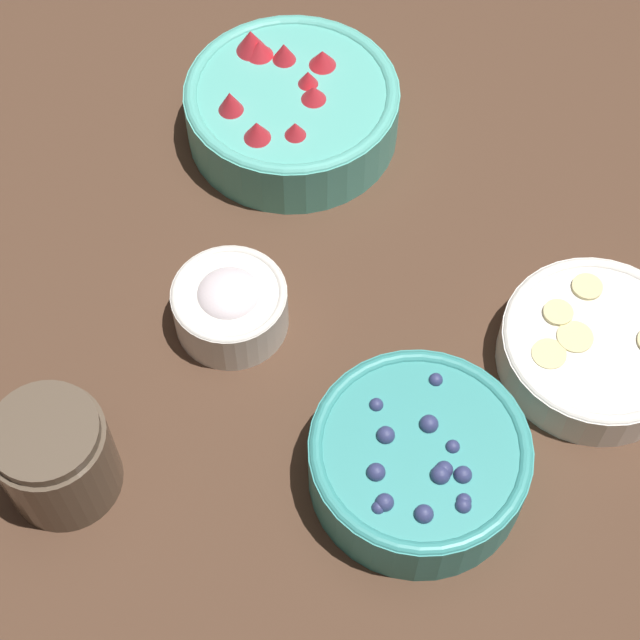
# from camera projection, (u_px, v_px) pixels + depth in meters

# --- Properties ---
(ground_plane) EXTENTS (4.00, 4.00, 0.00)m
(ground_plane) POSITION_uv_depth(u_px,v_px,m) (309.00, 404.00, 0.94)
(ground_plane) COLOR #4C3323
(bowl_strawberries) EXTENTS (0.21, 0.21, 0.09)m
(bowl_strawberries) POSITION_uv_depth(u_px,v_px,m) (291.00, 106.00, 1.07)
(bowl_strawberries) COLOR #56B7A8
(bowl_strawberries) RESTS_ON ground_plane
(bowl_blueberries) EXTENTS (0.18, 0.18, 0.07)m
(bowl_blueberries) POSITION_uv_depth(u_px,v_px,m) (417.00, 462.00, 0.87)
(bowl_blueberries) COLOR teal
(bowl_blueberries) RESTS_ON ground_plane
(bowl_bananas) EXTENTS (0.17, 0.17, 0.05)m
(bowl_bananas) POSITION_uv_depth(u_px,v_px,m) (596.00, 347.00, 0.94)
(bowl_bananas) COLOR white
(bowl_bananas) RESTS_ON ground_plane
(bowl_cream) EXTENTS (0.10, 0.10, 0.06)m
(bowl_cream) POSITION_uv_depth(u_px,v_px,m) (230.00, 304.00, 0.96)
(bowl_cream) COLOR silver
(bowl_cream) RESTS_ON ground_plane
(jar_chocolate) EXTENTS (0.09, 0.09, 0.10)m
(jar_chocolate) POSITION_uv_depth(u_px,v_px,m) (57.00, 458.00, 0.86)
(jar_chocolate) COLOR brown
(jar_chocolate) RESTS_ON ground_plane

